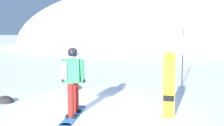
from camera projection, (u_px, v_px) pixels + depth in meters
The scene contains 7 objects.
ground_plane at pixel (95, 113), 7.12m from camera, with size 300.00×300.00×0.00m, color white.
ridge_peak_main at pixel (149, 45), 42.62m from camera, with size 40.40×36.36×17.55m.
snowboarder_main at pixel (72, 79), 6.76m from camera, with size 0.64×1.83×1.71m.
spare_snowboard at pixel (169, 86), 6.44m from camera, with size 0.28×0.37×1.63m.
piste_marker_near at pixel (183, 53), 10.50m from camera, with size 0.20×0.20×2.23m.
rock_dark at pixel (74, 89), 10.09m from camera, with size 0.53×0.45×0.37m.
rock_mid at pixel (5, 102), 8.15m from camera, with size 0.55×0.47×0.39m.
Camera 1 is at (2.03, -6.64, 2.09)m, focal length 44.00 mm.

